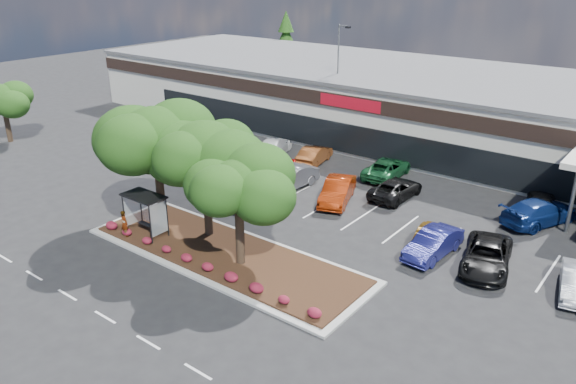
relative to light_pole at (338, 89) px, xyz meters
The scene contains 27 objects.
ground 30.08m from the light_pole, 70.60° to the right, with size 160.00×160.00×0.00m, color black.
retail_store 11.66m from the light_pole, 30.70° to the left, with size 80.40×25.20×6.25m.
landscape_island 25.69m from the light_pole, 71.87° to the right, with size 18.00×6.00×0.26m.
lane_markings 20.66m from the light_pole, 61.07° to the right, with size 33.12×20.06×0.01m.
shrub_row 27.60m from the light_pole, 73.24° to the right, with size 17.00×0.80×0.50m, color maroon, non-canonical shape.
bus_shelter 25.30m from the light_pole, 84.61° to the right, with size 2.75×1.55×2.59m.
island_tree_west 23.60m from the light_pole, 85.47° to the right, with size 7.20×7.20×7.89m, color #17330E, non-canonical shape.
island_tree_mid 23.45m from the light_pole, 76.77° to the right, with size 6.60×6.60×7.32m, color #17330E, non-canonical shape.
island_tree_east 26.09m from the light_pole, 68.94° to the right, with size 5.80×5.80×6.50m, color #17330E, non-canonical shape.
tree_west_far 31.42m from the light_pole, 140.33° to the right, with size 4.80×4.80×5.61m, color #17330E, non-canonical shape.
conifer_north_west 27.00m from the light_pole, 138.23° to the left, with size 4.40×4.40×10.00m, color #17330E.
person_waiting 26.49m from the light_pole, 86.67° to the right, with size 0.61×0.40×1.68m, color #594C47.
light_pole is the anchor object (origin of this frame).
car_0 15.32m from the light_pole, 101.78° to the right, with size 1.82×5.22×1.72m, color black.
car_1 17.26m from the light_pole, 78.90° to the right, with size 2.64×5.72×1.59m, color silver.
car_2 15.32m from the light_pole, 77.36° to the right, with size 2.36×5.81×1.69m, color #980503.
car_3 14.50m from the light_pole, 71.62° to the right, with size 1.75×5.03×1.66m, color #4D4E54.
car_4 16.30m from the light_pole, 56.86° to the right, with size 1.78×5.11×1.68m, color maroon.
car_5 24.35m from the light_pole, 43.59° to the right, with size 1.64×4.69×1.55m, color navy.
car_6 23.77m from the light_pole, 43.66° to the right, with size 1.44×4.14×1.36m, color brown.
car_7 26.30m from the light_pole, 38.36° to the right, with size 2.51×5.44×1.51m, color black.
car_9 8.92m from the light_pole, 101.13° to the right, with size 2.20×5.42×1.57m, color silver.
car_11 8.87m from the light_pole, 70.85° to the right, with size 1.63×4.66×1.54m, color brown.
car_12 11.96m from the light_pole, 36.38° to the right, with size 2.51×5.43×1.51m, color #18562B.
car_13 15.88m from the light_pole, 40.86° to the right, with size 2.29×4.97×1.38m, color black.
car_14 22.03m from the light_pole, 17.44° to the right, with size 1.84×4.57×1.56m, color black.
car_15 22.97m from the light_pole, 21.41° to the right, with size 2.32×5.71×1.66m, color navy.
Camera 1 is at (18.50, -16.67, 15.89)m, focal length 35.00 mm.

